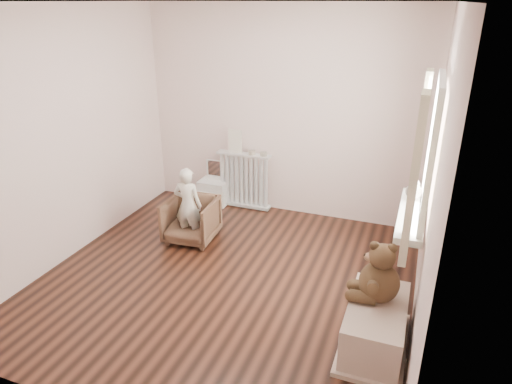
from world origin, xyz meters
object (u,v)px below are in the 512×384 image
(armchair, at_px, (191,220))
(child, at_px, (188,205))
(toy_vanity, at_px, (214,185))
(toy_bench, at_px, (375,326))
(teddy_bear, at_px, (381,270))
(plush_cat, at_px, (414,189))
(radiator, at_px, (244,180))

(armchair, distance_m, child, 0.21)
(toy_vanity, distance_m, toy_bench, 3.23)
(child, distance_m, toy_bench, 2.47)
(armchair, height_order, teddy_bear, teddy_bear)
(armchair, xyz_separation_m, toy_bench, (2.23, -1.07, -0.06))
(armchair, height_order, plush_cat, plush_cat)
(radiator, bearing_deg, toy_vanity, -176.06)
(radiator, relative_size, plush_cat, 3.17)
(radiator, xyz_separation_m, plush_cat, (2.15, -1.09, 0.61))
(child, height_order, teddy_bear, teddy_bear)
(radiator, bearing_deg, child, -101.44)
(child, distance_m, teddy_bear, 2.42)
(toy_vanity, bearing_deg, teddy_bear, -39.98)
(radiator, bearing_deg, plush_cat, -26.99)
(teddy_bear, bearing_deg, toy_bench, -83.14)
(child, height_order, toy_bench, child)
(toy_bench, bearing_deg, child, 155.38)
(toy_bench, height_order, plush_cat, plush_cat)
(toy_bench, bearing_deg, radiator, 133.09)
(radiator, xyz_separation_m, armchair, (-0.23, -1.07, -0.13))
(teddy_bear, bearing_deg, plush_cat, 76.21)
(toy_bench, xyz_separation_m, teddy_bear, (-0.02, 0.08, 0.47))
(child, bearing_deg, toy_vanity, -83.21)
(child, relative_size, toy_bench, 1.06)
(toy_vanity, relative_size, plush_cat, 2.53)
(radiator, distance_m, child, 1.15)
(teddy_bear, relative_size, plush_cat, 2.10)
(armchair, bearing_deg, toy_bench, -29.69)
(plush_cat, bearing_deg, toy_vanity, 148.02)
(child, height_order, plush_cat, plush_cat)
(armchair, relative_size, child, 0.64)
(radiator, relative_size, child, 0.86)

